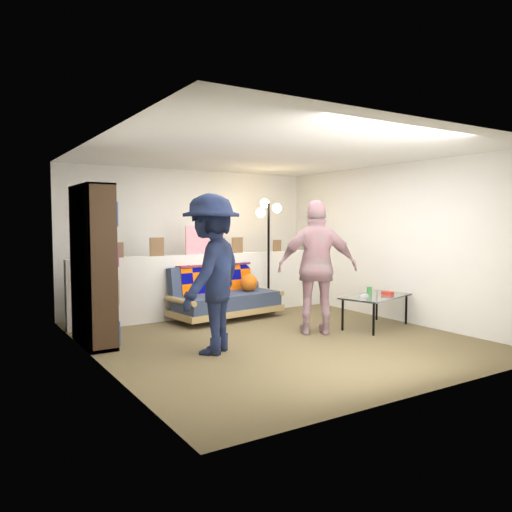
# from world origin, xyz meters

# --- Properties ---
(ground) EXTENTS (5.00, 5.00, 0.00)m
(ground) POSITION_xyz_m (0.00, 0.00, 0.00)
(ground) COLOR brown
(ground) RESTS_ON ground
(room_shell) EXTENTS (4.60, 5.05, 2.45)m
(room_shell) POSITION_xyz_m (0.00, 0.47, 1.67)
(room_shell) COLOR silver
(room_shell) RESTS_ON ground
(half_wall_ledge) EXTENTS (4.45, 0.15, 1.00)m
(half_wall_ledge) POSITION_xyz_m (0.00, 1.80, 0.50)
(half_wall_ledge) COLOR silver
(half_wall_ledge) RESTS_ON ground
(ledge_decor) EXTENTS (2.97, 0.02, 0.45)m
(ledge_decor) POSITION_xyz_m (-0.23, 1.78, 1.18)
(ledge_decor) COLOR brown
(ledge_decor) RESTS_ON half_wall_ledge
(futon_sofa) EXTENTS (1.83, 1.04, 0.75)m
(futon_sofa) POSITION_xyz_m (0.09, 1.47, 0.35)
(futon_sofa) COLOR #A88852
(futon_sofa) RESTS_ON ground
(bookshelf) EXTENTS (0.33, 0.98, 1.97)m
(bookshelf) POSITION_xyz_m (-2.08, 0.86, 0.92)
(bookshelf) COLOR black
(bookshelf) RESTS_ON ground
(coffee_table) EXTENTS (1.22, 0.88, 0.57)m
(coffee_table) POSITION_xyz_m (1.62, -0.27, 0.43)
(coffee_table) COLOR black
(coffee_table) RESTS_ON ground
(floor_lamp) EXTENTS (0.44, 0.35, 1.90)m
(floor_lamp) POSITION_xyz_m (0.99, 1.60, 1.35)
(floor_lamp) COLOR black
(floor_lamp) RESTS_ON ground
(person_left) EXTENTS (1.35, 1.28, 1.84)m
(person_left) POSITION_xyz_m (-1.02, -0.25, 0.92)
(person_left) COLOR black
(person_left) RESTS_ON ground
(person_right) EXTENTS (1.13, 0.94, 1.81)m
(person_right) POSITION_xyz_m (0.64, -0.14, 0.91)
(person_right) COLOR pink
(person_right) RESTS_ON ground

